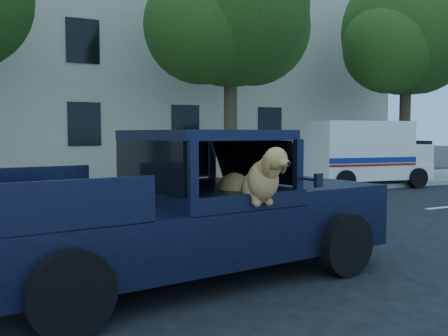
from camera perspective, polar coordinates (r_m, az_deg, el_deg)
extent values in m
plane|color=black|center=(6.13, 1.24, -13.72)|extent=(120.00, 120.00, 0.00)
cube|color=gray|center=(14.71, -16.03, -3.15)|extent=(60.00, 4.00, 0.15)
cylinder|color=#332619|center=(16.67, 0.74, 5.15)|extent=(0.44, 0.44, 4.40)
sphere|color=black|center=(17.17, 0.75, 17.93)|extent=(5.20, 5.20, 5.20)
sphere|color=black|center=(16.21, -2.64, 15.86)|extent=(3.60, 3.60, 3.60)
sphere|color=black|center=(17.79, 3.25, 15.78)|extent=(4.00, 4.00, 4.00)
cylinder|color=#332619|center=(21.59, 19.94, 4.65)|extent=(0.44, 0.44, 4.40)
sphere|color=black|center=(21.98, 20.19, 14.60)|extent=(5.20, 5.20, 5.20)
sphere|color=black|center=(20.78, 18.45, 13.03)|extent=(3.60, 3.60, 3.60)
sphere|color=black|center=(22.82, 21.34, 12.89)|extent=(4.00, 4.00, 4.00)
cube|color=beige|center=(22.55, -12.26, 10.62)|extent=(26.00, 6.00, 9.00)
cube|color=black|center=(6.45, -4.42, -6.93)|extent=(5.53, 2.66, 0.68)
cube|color=black|center=(7.49, 8.31, -2.18)|extent=(1.77, 2.21, 0.16)
cube|color=black|center=(6.46, -2.50, 3.80)|extent=(1.81, 2.14, 0.12)
cube|color=black|center=(6.94, 3.38, 0.85)|extent=(0.47, 1.78, 0.58)
cube|color=black|center=(6.27, 1.34, -5.42)|extent=(0.63, 0.63, 0.39)
cube|color=black|center=(5.98, 10.73, -1.40)|extent=(0.11, 0.06, 0.16)
cube|color=silver|center=(18.01, 15.98, -0.37)|extent=(4.35, 2.39, 0.49)
cube|color=silver|center=(17.74, 15.00, 2.78)|extent=(3.57, 2.29, 1.48)
cube|color=silver|center=(18.97, 20.01, 1.55)|extent=(1.12, 1.92, 0.69)
cube|color=navy|center=(16.99, 16.78, 0.86)|extent=(3.33, 0.45, 0.18)
cube|color=#9E0F0F|center=(17.00, 16.77, 0.33)|extent=(3.33, 0.45, 0.07)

